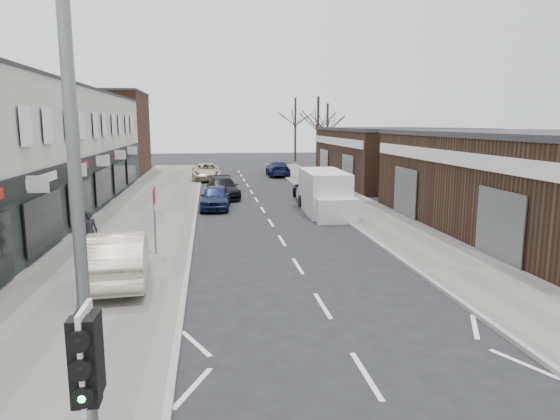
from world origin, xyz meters
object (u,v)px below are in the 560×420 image
object	(u,v)px
parked_car_left_b	(223,188)
parked_car_right_c	(278,169)
warning_sign	(155,201)
parked_car_right_b	(308,189)
white_van	(325,193)
sedan_on_pavement	(119,256)
street_lamp	(89,163)
pedestrian	(89,232)
traffic_light	(88,380)
parked_car_left_c	(206,172)
parked_car_left_a	(215,197)
parked_car_right_a	(314,194)

from	to	relation	value
parked_car_left_b	parked_car_right_c	distance (m)	14.95
warning_sign	parked_car_right_b	distance (m)	16.27
white_van	sedan_on_pavement	size ratio (longest dim) A/B	1.28
street_lamp	parked_car_right_b	world-z (taller)	street_lamp
pedestrian	parked_car_left_b	size ratio (longest dim) A/B	0.36
white_van	sedan_on_pavement	world-z (taller)	white_van
traffic_light	parked_car_left_c	size ratio (longest dim) A/B	0.57
warning_sign	sedan_on_pavement	distance (m)	3.61
white_van	pedestrian	size ratio (longest dim) A/B	3.64
parked_car_left_b	parked_car_left_a	bearing A→B (deg)	-102.92
warning_sign	pedestrian	distance (m)	2.85
parked_car_left_c	parked_car_left_a	bearing A→B (deg)	-89.23
street_lamp	warning_sign	xyz separation A→B (m)	(-0.63, 12.80, -2.42)
warning_sign	traffic_light	bearing A→B (deg)	-86.90
pedestrian	street_lamp	bearing A→B (deg)	95.52
parked_car_right_b	pedestrian	bearing A→B (deg)	50.93
parked_car_right_b	parked_car_right_c	world-z (taller)	parked_car_right_c
parked_car_left_c	parked_car_left_b	bearing A→B (deg)	-85.42
parked_car_left_c	parked_car_right_c	world-z (taller)	parked_car_left_c
parked_car_left_a	parked_car_left_b	bearing A→B (deg)	86.75
parked_car_left_a	parked_car_left_b	xyz separation A→B (m)	(0.58, 4.45, -0.01)
traffic_light	parked_car_right_a	world-z (taller)	traffic_light
parked_car_right_a	parked_car_right_c	size ratio (longest dim) A/B	0.87
warning_sign	parked_car_left_c	world-z (taller)	warning_sign
parked_car_right_a	parked_car_left_b	bearing A→B (deg)	-36.96
warning_sign	parked_car_left_c	xyz separation A→B (m)	(1.76, 26.39, -1.45)
parked_car_right_a	parked_car_right_c	bearing A→B (deg)	-90.27
parked_car_left_c	white_van	bearing A→B (deg)	-70.81
traffic_light	sedan_on_pavement	bearing A→B (deg)	98.47
parked_car_left_a	pedestrian	bearing A→B (deg)	-111.43
parked_car_right_b	street_lamp	bearing A→B (deg)	74.19
traffic_light	warning_sign	bearing A→B (deg)	93.10
sedan_on_pavement	pedestrian	size ratio (longest dim) A/B	2.85
parked_car_right_a	parked_car_right_b	world-z (taller)	parked_car_right_a
traffic_light	parked_car_right_c	bearing A→B (deg)	79.59
warning_sign	white_van	size ratio (longest dim) A/B	0.43
pedestrian	parked_car_right_c	world-z (taller)	pedestrian
warning_sign	white_van	world-z (taller)	warning_sign
white_van	parked_car_right_a	xyz separation A→B (m)	(-0.07, 2.55, -0.42)
street_lamp	parked_car_left_a	distance (m)	23.89
parked_car_right_c	street_lamp	bearing A→B (deg)	80.28
traffic_light	white_van	distance (m)	23.76
warning_sign	parked_car_right_a	distance (m)	13.93
sedan_on_pavement	parked_car_left_b	distance (m)	18.81
street_lamp	parked_car_left_c	size ratio (longest dim) A/B	1.47
traffic_light	pedestrian	world-z (taller)	traffic_light
street_lamp	warning_sign	world-z (taller)	street_lamp
warning_sign	white_van	xyz separation A→B (m)	(8.56, 8.39, -1.06)
parked_car_right_b	parked_car_left_a	bearing A→B (deg)	26.56
pedestrian	parked_car_left_a	world-z (taller)	pedestrian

